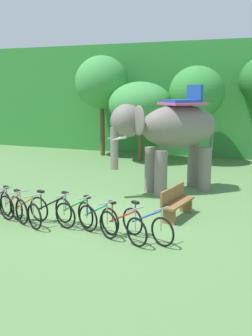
{
  "coord_description": "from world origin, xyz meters",
  "views": [
    {
      "loc": [
        4.24,
        -9.62,
        3.61
      ],
      "look_at": [
        0.22,
        1.0,
        1.3
      ],
      "focal_mm": 41.28,
      "sensor_mm": 36.0,
      "label": 1
    }
  ],
  "objects_px": {
    "bike_red": "(123,225)",
    "tree_center": "(102,83)",
    "bike_orange": "(25,211)",
    "tree_far_right": "(197,93)",
    "wooden_bench": "(176,201)",
    "elephant": "(171,131)",
    "bike_green": "(75,213)",
    "bike_blue": "(147,225)",
    "bike_black": "(52,211)",
    "bike_teal": "(96,219)",
    "tree_far_left": "(141,105)",
    "bike_pink": "(13,207)"
  },
  "relations": [
    {
      "from": "bike_orange",
      "to": "bike_blue",
      "type": "bearing_deg",
      "value": 1.78
    },
    {
      "from": "elephant",
      "to": "bike_black",
      "type": "distance_m",
      "value": 5.29
    },
    {
      "from": "bike_teal",
      "to": "bike_blue",
      "type": "distance_m",
      "value": 1.35
    },
    {
      "from": "bike_orange",
      "to": "bike_blue",
      "type": "distance_m",
      "value": 3.43
    },
    {
      "from": "elephant",
      "to": "bike_blue",
      "type": "distance_m",
      "value": 5.02
    },
    {
      "from": "elephant",
      "to": "bike_green",
      "type": "distance_m",
      "value": 4.99
    },
    {
      "from": "bike_orange",
      "to": "bike_black",
      "type": "bearing_deg",
      "value": 20.01
    },
    {
      "from": "tree_far_right",
      "to": "bike_blue",
      "type": "relative_size",
      "value": 3.04
    },
    {
      "from": "tree_far_right",
      "to": "wooden_bench",
      "type": "relative_size",
      "value": 3.06
    },
    {
      "from": "tree_far_left",
      "to": "bike_pink",
      "type": "xyz_separation_m",
      "value": [
        -0.39,
        -9.97,
        -2.48
      ]
    },
    {
      "from": "tree_far_right",
      "to": "bike_orange",
      "type": "relative_size",
      "value": 3.06
    },
    {
      "from": "tree_far_right",
      "to": "bike_black",
      "type": "xyz_separation_m",
      "value": [
        -1.88,
        -10.41,
        -3.05
      ]
    },
    {
      "from": "tree_center",
      "to": "elephant",
      "type": "distance_m",
      "value": 8.6
    },
    {
      "from": "elephant",
      "to": "bike_red",
      "type": "bearing_deg",
      "value": -88.98
    },
    {
      "from": "tree_far_right",
      "to": "bike_black",
      "type": "distance_m",
      "value": 11.01
    },
    {
      "from": "bike_black",
      "to": "bike_teal",
      "type": "relative_size",
      "value": 1.1
    },
    {
      "from": "bike_blue",
      "to": "tree_center",
      "type": "bearing_deg",
      "value": 119.02
    },
    {
      "from": "bike_red",
      "to": "bike_black",
      "type": "bearing_deg",
      "value": 170.88
    },
    {
      "from": "tree_center",
      "to": "wooden_bench",
      "type": "distance_m",
      "value": 11.64
    },
    {
      "from": "bike_black",
      "to": "bike_blue",
      "type": "bearing_deg",
      "value": -2.96
    },
    {
      "from": "bike_teal",
      "to": "bike_red",
      "type": "relative_size",
      "value": 0.99
    },
    {
      "from": "bike_pink",
      "to": "bike_teal",
      "type": "bearing_deg",
      "value": -2.34
    },
    {
      "from": "bike_blue",
      "to": "bike_red",
      "type": "bearing_deg",
      "value": -158.89
    },
    {
      "from": "tree_far_left",
      "to": "wooden_bench",
      "type": "relative_size",
      "value": 2.59
    },
    {
      "from": "tree_center",
      "to": "tree_far_left",
      "type": "xyz_separation_m",
      "value": [
        2.54,
        -0.94,
        -1.11
      ]
    },
    {
      "from": "bike_black",
      "to": "bike_teal",
      "type": "height_order",
      "value": "same"
    },
    {
      "from": "bike_red",
      "to": "tree_center",
      "type": "bearing_deg",
      "value": 116.37
    },
    {
      "from": "tree_far_right",
      "to": "bike_pink",
      "type": "distance_m",
      "value": 11.3
    },
    {
      "from": "bike_orange",
      "to": "tree_far_right",
      "type": "bearing_deg",
      "value": 76.48
    },
    {
      "from": "tree_center",
      "to": "bike_orange",
      "type": "height_order",
      "value": "tree_center"
    },
    {
      "from": "tree_far_right",
      "to": "bike_red",
      "type": "height_order",
      "value": "tree_far_right"
    },
    {
      "from": "bike_orange",
      "to": "bike_red",
      "type": "relative_size",
      "value": 1.01
    },
    {
      "from": "bike_red",
      "to": "bike_blue",
      "type": "bearing_deg",
      "value": 21.11
    },
    {
      "from": "tree_center",
      "to": "bike_black",
      "type": "bearing_deg",
      "value": -72.79
    },
    {
      "from": "tree_far_left",
      "to": "tree_far_right",
      "type": "distance_m",
      "value": 2.81
    },
    {
      "from": "elephant",
      "to": "bike_orange",
      "type": "distance_m",
      "value": 5.8
    },
    {
      "from": "tree_center",
      "to": "bike_teal",
      "type": "distance_m",
      "value": 12.53
    },
    {
      "from": "bike_orange",
      "to": "bike_black",
      "type": "height_order",
      "value": "same"
    },
    {
      "from": "bike_orange",
      "to": "wooden_bench",
      "type": "relative_size",
      "value": 1.0
    },
    {
      "from": "bike_pink",
      "to": "bike_black",
      "type": "bearing_deg",
      "value": 1.13
    },
    {
      "from": "bike_green",
      "to": "bike_red",
      "type": "xyz_separation_m",
      "value": [
        1.52,
        -0.43,
        0.0
      ]
    },
    {
      "from": "bike_orange",
      "to": "bike_green",
      "type": "xyz_separation_m",
      "value": [
        1.36,
        0.32,
        0.0
      ]
    },
    {
      "from": "tree_center",
      "to": "bike_pink",
      "type": "xyz_separation_m",
      "value": [
        2.14,
        -10.91,
        -3.59
      ]
    },
    {
      "from": "bike_green",
      "to": "bike_red",
      "type": "distance_m",
      "value": 1.58
    },
    {
      "from": "bike_black",
      "to": "bike_blue",
      "type": "height_order",
      "value": "same"
    },
    {
      "from": "tree_center",
      "to": "elephant",
      "type": "xyz_separation_m",
      "value": [
        5.48,
        -6.39,
        -1.77
      ]
    },
    {
      "from": "tree_far_left",
      "to": "bike_teal",
      "type": "height_order",
      "value": "tree_far_left"
    },
    {
      "from": "elephant",
      "to": "bike_pink",
      "type": "distance_m",
      "value": 5.91
    },
    {
      "from": "tree_center",
      "to": "elephant",
      "type": "height_order",
      "value": "tree_center"
    },
    {
      "from": "tree_center",
      "to": "tree_far_right",
      "type": "xyz_separation_m",
      "value": [
        5.25,
        -0.48,
        -0.54
      ]
    }
  ]
}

